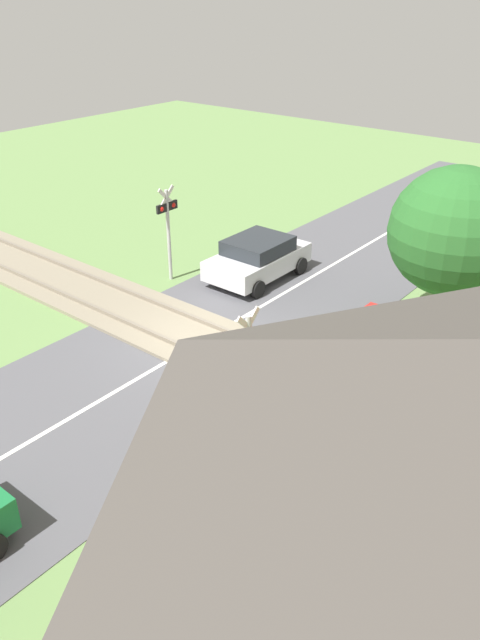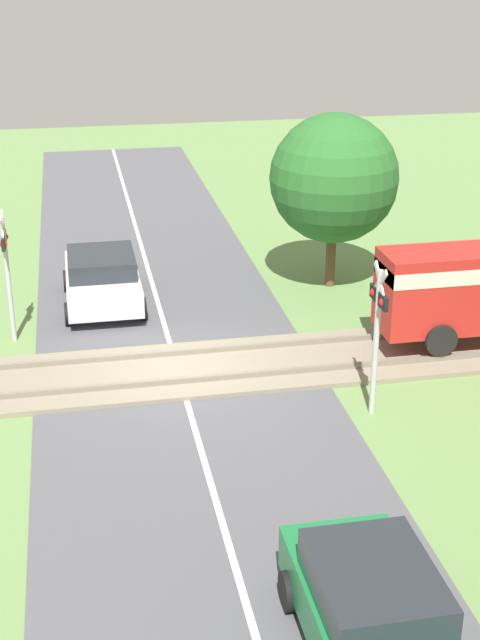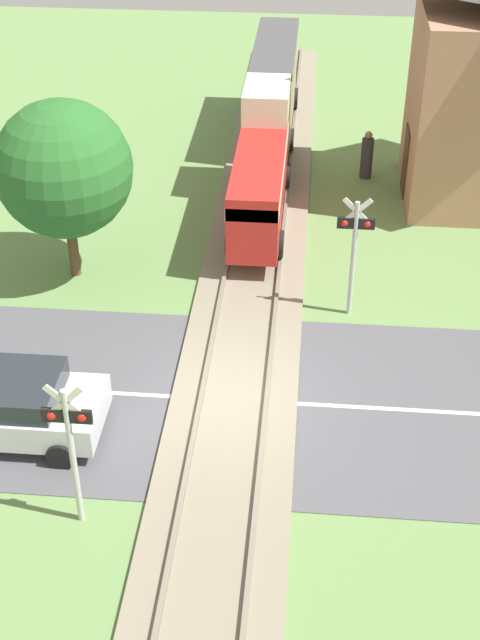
{
  "view_description": "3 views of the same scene",
  "coord_description": "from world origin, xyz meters",
  "px_view_note": "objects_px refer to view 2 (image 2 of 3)",
  "views": [
    {
      "loc": [
        11.19,
        10.47,
        8.94
      ],
      "look_at": [
        0.0,
        1.43,
        1.2
      ],
      "focal_mm": 35.0,
      "sensor_mm": 36.0,
      "label": 1
    },
    {
      "loc": [
        18.03,
        -2.08,
        9.02
      ],
      "look_at": [
        0.0,
        1.43,
        1.2
      ],
      "focal_mm": 50.0,
      "sensor_mm": 36.0,
      "label": 2
    },
    {
      "loc": [
        1.47,
        -15.14,
        12.77
      ],
      "look_at": [
        0.0,
        1.43,
        1.2
      ],
      "focal_mm": 50.0,
      "sensor_mm": 36.0,
      "label": 3
    }
  ],
  "objects_px": {
    "car_near_crossing": "(102,278)",
    "crossing_signal_east_approach": "(377,320)",
    "crossing_signal_west_approach": "(6,260)",
    "car_far_side": "(372,612)"
  },
  "relations": [
    {
      "from": "car_near_crossing",
      "to": "crossing_signal_east_approach",
      "type": "bearing_deg",
      "value": 36.05
    },
    {
      "from": "car_near_crossing",
      "to": "crossing_signal_east_approach",
      "type": "xyz_separation_m",
      "value": [
        7.08,
        5.15,
        1.31
      ]
    },
    {
      "from": "car_near_crossing",
      "to": "car_far_side",
      "type": "height_order",
      "value": "car_far_side"
    },
    {
      "from": "crossing_signal_west_approach",
      "to": "crossing_signal_east_approach",
      "type": "distance_m",
      "value": 9.03
    },
    {
      "from": "car_near_crossing",
      "to": "crossing_signal_west_approach",
      "type": "distance_m",
      "value": 3.27
    },
    {
      "from": "car_near_crossing",
      "to": "crossing_signal_west_approach",
      "type": "relative_size",
      "value": 1.16
    },
    {
      "from": "car_near_crossing",
      "to": "car_far_side",
      "type": "relative_size",
      "value": 1.03
    },
    {
      "from": "car_far_side",
      "to": "crossing_signal_east_approach",
      "type": "height_order",
      "value": "crossing_signal_east_approach"
    },
    {
      "from": "car_near_crossing",
      "to": "crossing_signal_east_approach",
      "type": "distance_m",
      "value": 8.85
    },
    {
      "from": "car_far_side",
      "to": "crossing_signal_east_approach",
      "type": "relative_size",
      "value": 1.13
    }
  ]
}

